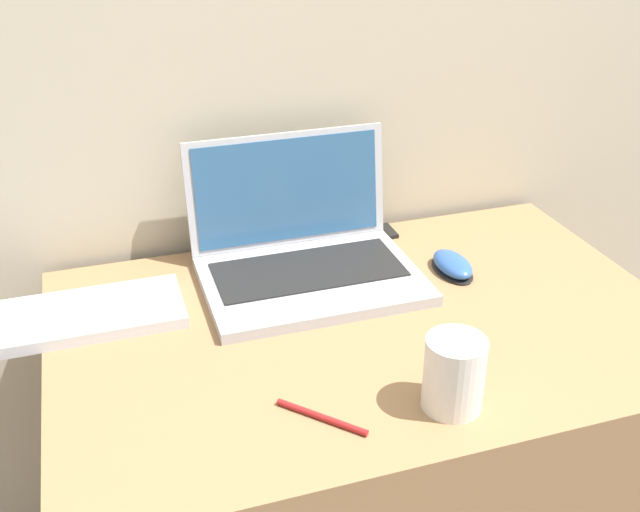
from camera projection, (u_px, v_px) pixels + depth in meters
name	position (u px, v px, depth m)	size (l,w,h in m)	color
desk	(363.00, 489.00, 1.39)	(1.01, 0.66, 0.75)	#936D47
laptop	(304.00, 250.00, 1.33)	(0.38, 0.30, 0.23)	#ADADB2
drink_cup	(454.00, 373.00, 1.00)	(0.08, 0.08, 0.11)	silver
computer_mouse	(452.00, 265.00, 1.35)	(0.06, 0.11, 0.03)	black
external_keyboard	(63.00, 319.00, 1.20)	(0.38, 0.15, 0.02)	silver
usb_stick	(388.00, 231.00, 1.50)	(0.02, 0.06, 0.01)	black
pen	(322.00, 417.00, 1.00)	(0.10, 0.10, 0.01)	#A51E1E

